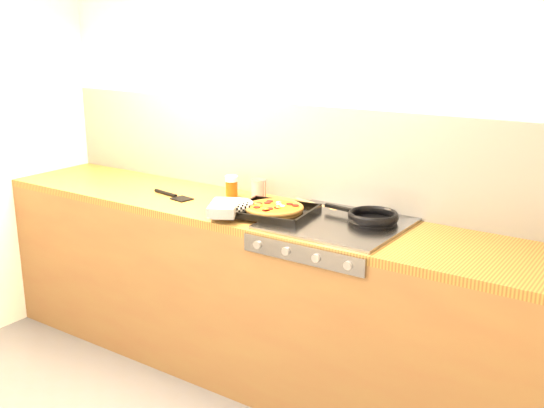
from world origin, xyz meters
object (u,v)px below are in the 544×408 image
Objects in this scene: frying_pan at (372,217)px; tomato_can at (259,190)px; pizza_on_tray at (261,209)px; juice_glass at (232,186)px.

frying_pan is 0.69m from tomato_can.
juice_glass is (-0.35, 0.22, 0.02)m from pizza_on_tray.
tomato_can is at bearing 174.94° from frying_pan.
juice_glass is (-0.16, -0.02, 0.00)m from tomato_can.
tomato_can is (-0.68, 0.06, 0.02)m from frying_pan.
tomato_can is at bearing 127.30° from pizza_on_tray.
juice_glass is (-0.85, 0.04, 0.02)m from frying_pan.
frying_pan is at bearing 20.46° from pizza_on_tray.
pizza_on_tray is at bearing -52.70° from tomato_can.
tomato_can reaches higher than pizza_on_tray.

